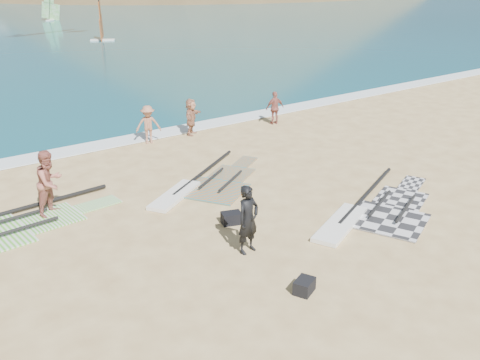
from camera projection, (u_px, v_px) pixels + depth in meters
ground at (357, 262)px, 12.98m from camera, size 300.00×300.00×0.00m
surf_line at (133, 140)px, 22.17m from camera, size 300.00×1.20×0.04m
rig_grey at (372, 212)px, 15.52m from camera, size 6.19×3.86×0.20m
rig_orange at (204, 185)px, 17.41m from camera, size 5.48×3.98×0.20m
gear_bag_near at (304, 286)px, 11.72m from camera, size 0.59×0.53×0.31m
gear_bag_far at (231, 218)px, 14.88m from camera, size 0.64×0.54×0.33m
person_wetsuit at (248, 220)px, 13.14m from camera, size 0.71×0.52×1.77m
beachgoer_left at (50, 183)px, 15.20m from camera, size 1.18×1.11×1.92m
beachgoer_mid at (148, 125)px, 21.49m from camera, size 1.15×0.92×1.55m
beachgoer_back at (275, 108)px, 24.14m from camera, size 0.93×0.53×1.50m
beachgoer_right at (191, 117)px, 22.60m from camera, size 1.40×1.29×1.56m
windsurfer_centre at (101, 28)px, 51.51m from camera, size 2.33×2.50×4.19m
windsurfer_right at (51, 11)px, 71.31m from camera, size 2.08×2.12×4.15m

